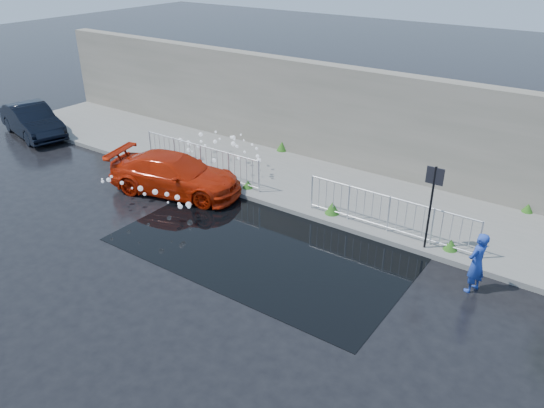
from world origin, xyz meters
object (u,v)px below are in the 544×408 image
(sign_post, at_px, (432,195))
(dark_car, at_px, (32,121))
(person, at_px, (477,263))
(red_car, at_px, (175,174))

(sign_post, xyz_separation_m, dark_car, (-17.07, -0.50, -1.05))
(dark_car, bearing_deg, person, -78.23)
(red_car, height_order, dark_car, dark_car)
(red_car, xyz_separation_m, dark_car, (-8.95, 0.60, 0.03))
(sign_post, height_order, red_car, sign_post)
(dark_car, xyz_separation_m, person, (18.63, -0.50, 0.11))
(red_car, height_order, person, person)
(red_car, distance_m, person, 9.68)
(dark_car, height_order, person, person)
(sign_post, xyz_separation_m, person, (1.57, -1.00, -0.94))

